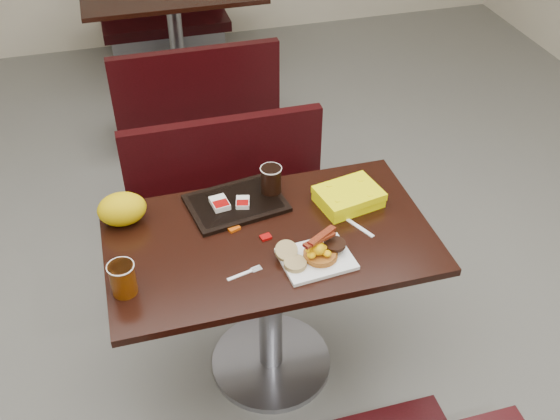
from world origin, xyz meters
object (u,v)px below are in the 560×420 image
object	(u,v)px
platter	(316,259)
table_far	(177,42)
fork	(240,275)
clamshell	(349,197)
paper_bag	(122,209)
knife	(355,225)
coffee_cup_near	(123,279)
table_near	(270,305)
tray	(236,203)
bench_near_n	(234,205)
bench_far_s	(193,90)
hashbrown_sleeve_left	(220,203)
hashbrown_sleeve_right	(243,202)
pancake_stack	(321,254)
coffee_cup_far	(271,180)
bench_far_n	(164,7)

from	to	relation	value
platter	table_far	bearing A→B (deg)	87.49
fork	clamshell	distance (m)	0.57
paper_bag	knife	bearing A→B (deg)	-16.70
table_far	fork	distance (m)	2.80
knife	coffee_cup_near	bearing A→B (deg)	-108.15
table_near	paper_bag	xyz separation A→B (m)	(-0.51, 0.22, 0.44)
tray	bench_near_n	bearing A→B (deg)	71.46
bench_far_s	tray	xyz separation A→B (m)	(-0.08, -1.69, 0.40)
hashbrown_sleeve_left	hashbrown_sleeve_right	size ratio (longest dim) A/B	1.22
pancake_stack	tray	bearing A→B (deg)	119.99
tray	clamshell	bearing A→B (deg)	-23.42
bench_near_n	pancake_stack	xyz separation A→B (m)	(0.14, -0.87, 0.42)
hashbrown_sleeve_right	coffee_cup_near	bearing A→B (deg)	-130.81
knife	hashbrown_sleeve_right	xyz separation A→B (m)	(-0.38, 0.22, 0.02)
coffee_cup_near	clamshell	size ratio (longest dim) A/B	0.50
knife	hashbrown_sleeve_right	bearing A→B (deg)	-145.18
fork	hashbrown_sleeve_right	size ratio (longest dim) A/B	1.88
table_far	bench_near_n	bearing A→B (deg)	-90.00
bench_near_n	clamshell	bearing A→B (deg)	-59.71
hashbrown_sleeve_left	table_far	bearing A→B (deg)	78.35
coffee_cup_near	hashbrown_sleeve_left	xyz separation A→B (m)	(0.39, 0.35, -0.03)
bench_far_s	pancake_stack	xyz separation A→B (m)	(0.14, -2.07, 0.42)
bench_far_s	knife	distance (m)	1.99
table_near	pancake_stack	bearing A→B (deg)	-50.20
hashbrown_sleeve_right	coffee_cup_far	xyz separation A→B (m)	(0.13, 0.05, 0.05)
table_near	fork	xyz separation A→B (m)	(-0.15, -0.17, 0.38)
table_near	hashbrown_sleeve_right	world-z (taller)	hashbrown_sleeve_right
bench_far_s	paper_bag	xyz separation A→B (m)	(-0.51, -1.68, 0.45)
tray	clamshell	world-z (taller)	clamshell
paper_bag	hashbrown_sleeve_right	bearing A→B (deg)	-4.46
bench_far_s	hashbrown_sleeve_right	bearing A→B (deg)	-91.91
platter	fork	size ratio (longest dim) A/B	1.90
coffee_cup_far	bench_near_n	bearing A→B (deg)	98.84
fork	paper_bag	distance (m)	0.54
hashbrown_sleeve_left	bench_far_n	bearing A→B (deg)	79.13
clamshell	hashbrown_sleeve_right	bearing A→B (deg)	157.01
hashbrown_sleeve_left	knife	bearing A→B (deg)	-34.34
table_near	coffee_cup_far	size ratio (longest dim) A/B	10.89
hashbrown_sleeve_right	table_far	bearing A→B (deg)	103.04
table_near	bench_far_s	distance (m)	1.90
platter	knife	size ratio (longest dim) A/B	1.37
coffee_cup_near	paper_bag	xyz separation A→B (m)	(0.03, 0.37, 0.00)
platter	coffee_cup_far	world-z (taller)	coffee_cup_far
bench_far_s	bench_far_n	bearing A→B (deg)	90.00
bench_near_n	clamshell	size ratio (longest dim) A/B	4.20
table_near	clamshell	size ratio (longest dim) A/B	5.04
pancake_stack	coffee_cup_far	distance (m)	0.42
hashbrown_sleeve_right	paper_bag	distance (m)	0.45
pancake_stack	paper_bag	bearing A→B (deg)	148.80
table_far	pancake_stack	size ratio (longest dim) A/B	9.98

